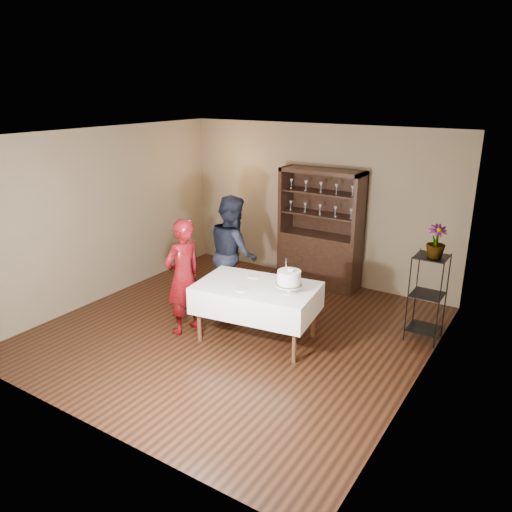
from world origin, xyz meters
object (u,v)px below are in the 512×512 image
(man, at_px, (233,253))
(potted_plant, at_px, (436,241))
(cake_table, at_px, (257,298))
(woman, at_px, (183,277))
(cake, at_px, (289,279))
(china_hutch, at_px, (320,247))
(plant_etagere, at_px, (427,294))

(man, bearing_deg, potted_plant, -129.57)
(cake_table, distance_m, potted_plant, 2.42)
(man, relative_size, potted_plant, 4.11)
(man, xyz_separation_m, potted_plant, (2.82, 0.50, 0.52))
(woman, relative_size, cake, 3.54)
(woman, bearing_deg, cake, 113.56)
(woman, relative_size, potted_plant, 3.78)
(cake_table, xyz_separation_m, man, (-0.87, 0.70, 0.28))
(woman, height_order, cake, woman)
(china_hutch, relative_size, woman, 1.23)
(cake_table, height_order, cake, cake)
(china_hutch, xyz_separation_m, woman, (-0.80, -2.62, 0.15))
(plant_etagere, distance_m, cake_table, 2.27)
(plant_etagere, bearing_deg, woman, -151.49)
(china_hutch, xyz_separation_m, potted_plant, (2.12, -1.09, 0.74))
(plant_etagere, height_order, cake_table, plant_etagere)
(china_hutch, bearing_deg, woman, -107.06)
(woman, xyz_separation_m, man, (0.10, 1.03, 0.07))
(cake_table, distance_m, cake, 0.60)
(woman, xyz_separation_m, potted_plant, (2.92, 1.53, 0.59))
(cake_table, bearing_deg, china_hutch, 94.36)
(woman, relative_size, man, 0.92)
(cake, bearing_deg, potted_plant, 39.05)
(cake_table, bearing_deg, woman, -161.20)
(potted_plant, bearing_deg, cake, -140.95)
(man, distance_m, cake, 1.52)
(china_hutch, height_order, cake_table, china_hutch)
(cake_table, height_order, woman, woman)
(cake, bearing_deg, woman, -166.75)
(plant_etagere, xyz_separation_m, cake, (-1.43, -1.22, 0.32))
(cake, bearing_deg, man, 152.90)
(woman, distance_m, potted_plant, 3.35)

